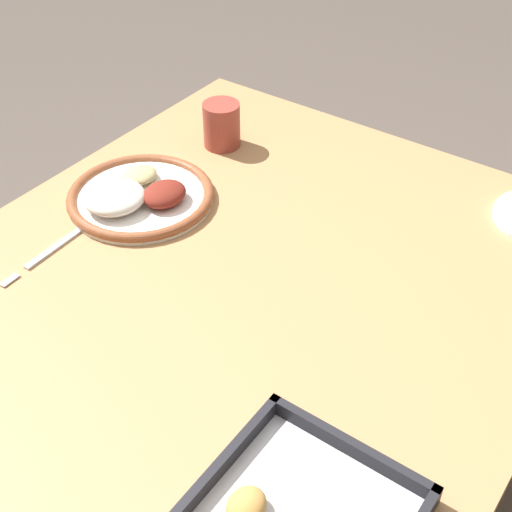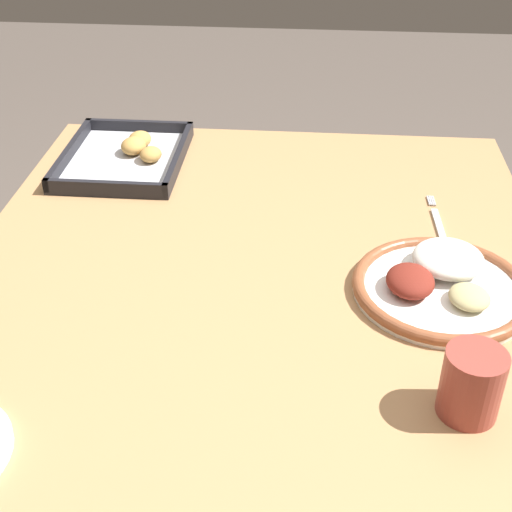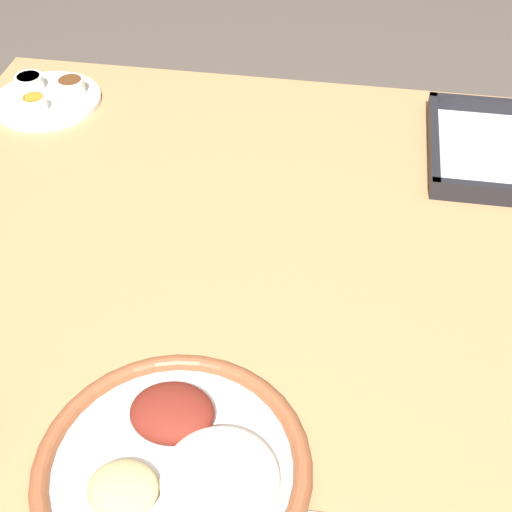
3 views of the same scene
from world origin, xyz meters
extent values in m
cube|color=#AD7F51|center=(0.00, 0.00, 0.74)|extent=(1.10, 0.98, 0.03)
cylinder|color=#AD7F51|center=(-0.50, 0.44, 0.36)|extent=(0.06, 0.06, 0.73)
cylinder|color=white|center=(-0.05, -0.29, 0.76)|extent=(0.27, 0.27, 0.01)
torus|color=brown|center=(-0.05, -0.29, 0.77)|extent=(0.28, 0.28, 0.02)
ellipsoid|color=silver|center=(0.00, -0.31, 0.79)|extent=(0.11, 0.11, 0.04)
ellipsoid|color=maroon|center=(-0.06, -0.24, 0.79)|extent=(0.09, 0.07, 0.04)
ellipsoid|color=tan|center=(-0.09, -0.33, 0.78)|extent=(0.07, 0.06, 0.02)
cylinder|color=white|center=(-0.43, 0.35, 0.76)|extent=(0.18, 0.18, 0.01)
cylinder|color=silver|center=(-0.43, 0.31, 0.78)|extent=(0.04, 0.04, 0.03)
cylinder|color=#C67F23|center=(-0.43, 0.31, 0.79)|extent=(0.03, 0.03, 0.01)
cylinder|color=silver|center=(-0.39, 0.37, 0.78)|extent=(0.05, 0.05, 0.03)
cylinder|color=#593319|center=(-0.39, 0.37, 0.79)|extent=(0.04, 0.04, 0.01)
cylinder|color=silver|center=(-0.47, 0.37, 0.78)|extent=(0.05, 0.05, 0.03)
cylinder|color=#51992D|center=(-0.47, 0.37, 0.79)|extent=(0.04, 0.04, 0.01)
cube|color=black|center=(0.21, 0.31, 0.77)|extent=(0.01, 0.25, 0.03)
camera|label=1|loc=(0.72, 0.53, 1.54)|focal=50.00mm
camera|label=2|loc=(-0.97, -0.08, 1.43)|focal=50.00mm
camera|label=3|loc=(0.09, -0.64, 1.40)|focal=50.00mm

